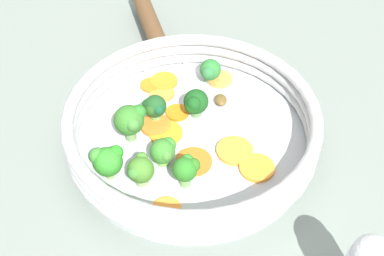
% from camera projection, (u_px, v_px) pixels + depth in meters
% --- Properties ---
extents(ground_plane, '(4.00, 4.00, 0.00)m').
position_uv_depth(ground_plane, '(192.00, 145.00, 0.71)').
color(ground_plane, slate).
extents(skillet, '(0.31, 0.31, 0.02)m').
position_uv_depth(skillet, '(192.00, 141.00, 0.70)').
color(skillet, '#B2B5B7').
rests_on(skillet, ground_plane).
extents(skillet_rim_wall, '(0.32, 0.32, 0.05)m').
position_uv_depth(skillet_rim_wall, '(192.00, 123.00, 0.68)').
color(skillet_rim_wall, '#B4B3B7').
rests_on(skillet_rim_wall, skillet).
extents(skillet_handle, '(0.13, 0.16, 0.03)m').
position_uv_depth(skillet_handle, '(150.00, 23.00, 0.85)').
color(skillet_handle, brown).
rests_on(skillet_handle, skillet).
extents(skillet_rivet_left, '(0.01, 0.01, 0.01)m').
position_uv_depth(skillet_rivet_left, '(185.00, 62.00, 0.79)').
color(skillet_rivet_left, '#B2B8B9').
rests_on(skillet_rivet_left, skillet).
extents(skillet_rivet_right, '(0.01, 0.01, 0.01)m').
position_uv_depth(skillet_rivet_right, '(145.00, 69.00, 0.78)').
color(skillet_rivet_right, '#AEB0B9').
rests_on(skillet_rivet_right, skillet).
extents(carrot_slice_0, '(0.04, 0.04, 0.01)m').
position_uv_depth(carrot_slice_0, '(156.00, 125.00, 0.70)').
color(carrot_slice_0, orange).
rests_on(carrot_slice_0, skillet).
extents(carrot_slice_1, '(0.07, 0.07, 0.01)m').
position_uv_depth(carrot_slice_1, '(235.00, 151.00, 0.67)').
color(carrot_slice_1, orange).
rests_on(carrot_slice_1, skillet).
extents(carrot_slice_2, '(0.06, 0.06, 0.01)m').
position_uv_depth(carrot_slice_2, '(257.00, 168.00, 0.65)').
color(carrot_slice_2, orange).
rests_on(carrot_slice_2, skillet).
extents(carrot_slice_3, '(0.05, 0.05, 0.00)m').
position_uv_depth(carrot_slice_3, '(164.00, 81.00, 0.77)').
color(carrot_slice_3, orange).
rests_on(carrot_slice_3, skillet).
extents(carrot_slice_4, '(0.04, 0.04, 0.00)m').
position_uv_depth(carrot_slice_4, '(151.00, 85.00, 0.76)').
color(carrot_slice_4, orange).
rests_on(carrot_slice_4, skillet).
extents(carrot_slice_5, '(0.05, 0.05, 0.00)m').
position_uv_depth(carrot_slice_5, '(166.00, 209.00, 0.61)').
color(carrot_slice_5, orange).
rests_on(carrot_slice_5, skillet).
extents(carrot_slice_6, '(0.05, 0.05, 0.00)m').
position_uv_depth(carrot_slice_6, '(162.00, 93.00, 0.75)').
color(carrot_slice_6, orange).
rests_on(carrot_slice_6, skillet).
extents(carrot_slice_7, '(0.06, 0.06, 0.00)m').
position_uv_depth(carrot_slice_7, '(194.00, 162.00, 0.66)').
color(carrot_slice_7, orange).
rests_on(carrot_slice_7, skillet).
extents(carrot_slice_8, '(0.04, 0.04, 0.01)m').
position_uv_depth(carrot_slice_8, '(220.00, 79.00, 0.77)').
color(carrot_slice_8, '#F2903F').
rests_on(carrot_slice_8, skillet).
extents(carrot_slice_9, '(0.06, 0.06, 0.00)m').
position_uv_depth(carrot_slice_9, '(166.00, 133.00, 0.69)').
color(carrot_slice_9, orange).
rests_on(carrot_slice_9, skillet).
extents(carrot_slice_10, '(0.04, 0.04, 0.00)m').
position_uv_depth(carrot_slice_10, '(177.00, 113.00, 0.72)').
color(carrot_slice_10, orange).
rests_on(carrot_slice_10, skillet).
extents(broccoli_floret_0, '(0.04, 0.03, 0.04)m').
position_uv_depth(broccoli_floret_0, '(138.00, 168.00, 0.63)').
color(broccoli_floret_0, '#87A75F').
rests_on(broccoli_floret_0, skillet).
extents(broccoli_floret_1, '(0.04, 0.04, 0.05)m').
position_uv_depth(broccoli_floret_1, '(130.00, 120.00, 0.67)').
color(broccoli_floret_1, '#6B8E50').
rests_on(broccoli_floret_1, skillet).
extents(broccoli_floret_2, '(0.04, 0.03, 0.04)m').
position_uv_depth(broccoli_floret_2, '(163.00, 151.00, 0.65)').
color(broccoli_floret_2, '#74A54E').
rests_on(broccoli_floret_2, skillet).
extents(broccoli_floret_3, '(0.03, 0.03, 0.04)m').
position_uv_depth(broccoli_floret_3, '(155.00, 108.00, 0.70)').
color(broccoli_floret_3, '#6D9F56').
rests_on(broccoli_floret_3, skillet).
extents(broccoli_floret_4, '(0.03, 0.03, 0.04)m').
position_uv_depth(broccoli_floret_4, '(210.00, 71.00, 0.75)').
color(broccoli_floret_4, '#698751').
rests_on(broccoli_floret_4, skillet).
extents(broccoli_floret_5, '(0.04, 0.03, 0.04)m').
position_uv_depth(broccoli_floret_5, '(195.00, 103.00, 0.70)').
color(broccoli_floret_5, '#608A52').
rests_on(broccoli_floret_5, skillet).
extents(broccoli_floret_6, '(0.03, 0.03, 0.04)m').
position_uv_depth(broccoli_floret_6, '(186.00, 169.00, 0.62)').
color(broccoli_floret_6, '#6EA155').
rests_on(broccoli_floret_6, skillet).
extents(broccoli_floret_7, '(0.04, 0.04, 0.04)m').
position_uv_depth(broccoli_floret_7, '(107.00, 160.00, 0.63)').
color(broccoli_floret_7, '#87AC5E').
rests_on(broccoli_floret_7, skillet).
extents(mushroom_piece_0, '(0.03, 0.03, 0.01)m').
position_uv_depth(mushroom_piece_0, '(221.00, 100.00, 0.73)').
color(mushroom_piece_0, brown).
rests_on(mushroom_piece_0, skillet).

